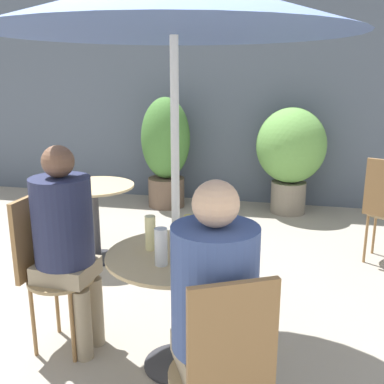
{
  "coord_description": "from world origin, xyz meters",
  "views": [
    {
      "loc": [
        0.83,
        -2.16,
        1.68
      ],
      "look_at": [
        0.23,
        0.47,
        0.96
      ],
      "focal_mm": 42.0,
      "sensor_mm": 36.0,
      "label": 1
    }
  ],
  "objects_px": {
    "beer_glass_1": "(150,233)",
    "bistro_chair_1": "(225,366)",
    "cafe_table_far": "(95,204)",
    "seated_person_0": "(66,234)",
    "seated_person_1": "(213,304)",
    "cafe_table_near": "(176,279)",
    "umbrella": "(174,5)",
    "potted_plant_0": "(166,148)",
    "beer_glass_0": "(189,230)",
    "beer_glass_2": "(161,247)",
    "potted_plant_1": "(291,151)",
    "beer_glass_3": "(204,242)",
    "bistro_chair_0": "(45,260)"
  },
  "relations": [
    {
      "from": "cafe_table_near",
      "to": "beer_glass_0",
      "type": "relative_size",
      "value": 4.4
    },
    {
      "from": "cafe_table_far",
      "to": "beer_glass_2",
      "type": "bearing_deg",
      "value": -54.66
    },
    {
      "from": "cafe_table_far",
      "to": "seated_person_0",
      "type": "bearing_deg",
      "value": -71.93
    },
    {
      "from": "seated_person_0",
      "to": "potted_plant_1",
      "type": "xyz_separation_m",
      "value": [
        1.25,
        3.18,
        0.01
      ]
    },
    {
      "from": "beer_glass_2",
      "to": "beer_glass_3",
      "type": "relative_size",
      "value": 1.14
    },
    {
      "from": "cafe_table_near",
      "to": "bistro_chair_1",
      "type": "distance_m",
      "value": 0.83
    },
    {
      "from": "cafe_table_far",
      "to": "umbrella",
      "type": "distance_m",
      "value": 2.28
    },
    {
      "from": "potted_plant_0",
      "to": "seated_person_1",
      "type": "bearing_deg",
      "value": -71.22
    },
    {
      "from": "seated_person_0",
      "to": "beer_glass_0",
      "type": "relative_size",
      "value": 7.25
    },
    {
      "from": "seated_person_0",
      "to": "beer_glass_2",
      "type": "height_order",
      "value": "seated_person_0"
    },
    {
      "from": "bistro_chair_1",
      "to": "beer_glass_0",
      "type": "xyz_separation_m",
      "value": [
        -0.35,
        0.89,
        0.22
      ]
    },
    {
      "from": "beer_glass_0",
      "to": "potted_plant_1",
      "type": "xyz_separation_m",
      "value": [
        0.54,
        3.05,
        -0.03
      ]
    },
    {
      "from": "cafe_table_near",
      "to": "seated_person_0",
      "type": "distance_m",
      "value": 0.71
    },
    {
      "from": "beer_glass_1",
      "to": "potted_plant_0",
      "type": "xyz_separation_m",
      "value": [
        -0.8,
        3.11,
        -0.05
      ]
    },
    {
      "from": "bistro_chair_1",
      "to": "beer_glass_3",
      "type": "distance_m",
      "value": 0.79
    },
    {
      "from": "potted_plant_0",
      "to": "beer_glass_0",
      "type": "bearing_deg",
      "value": -71.62
    },
    {
      "from": "cafe_table_near",
      "to": "potted_plant_0",
      "type": "bearing_deg",
      "value": 106.95
    },
    {
      "from": "beer_glass_1",
      "to": "beer_glass_3",
      "type": "bearing_deg",
      "value": -6.75
    },
    {
      "from": "beer_glass_1",
      "to": "umbrella",
      "type": "bearing_deg",
      "value": -12.0
    },
    {
      "from": "cafe_table_far",
      "to": "seated_person_0",
      "type": "height_order",
      "value": "seated_person_0"
    },
    {
      "from": "seated_person_0",
      "to": "potted_plant_0",
      "type": "xyz_separation_m",
      "value": [
        -0.28,
        3.12,
        -0.0
      ]
    },
    {
      "from": "potted_plant_0",
      "to": "umbrella",
      "type": "xyz_separation_m",
      "value": [
        0.96,
        -3.15,
        1.23
      ]
    },
    {
      "from": "cafe_table_near",
      "to": "potted_plant_0",
      "type": "height_order",
      "value": "potted_plant_0"
    },
    {
      "from": "cafe_table_far",
      "to": "potted_plant_0",
      "type": "height_order",
      "value": "potted_plant_0"
    },
    {
      "from": "bistro_chair_0",
      "to": "umbrella",
      "type": "distance_m",
      "value": 1.64
    },
    {
      "from": "bistro_chair_1",
      "to": "beer_glass_3",
      "type": "xyz_separation_m",
      "value": [
        -0.23,
        0.73,
        0.22
      ]
    },
    {
      "from": "bistro_chair_1",
      "to": "umbrella",
      "type": "relative_size",
      "value": 0.45
    },
    {
      "from": "beer_glass_0",
      "to": "umbrella",
      "type": "height_order",
      "value": "umbrella"
    },
    {
      "from": "beer_glass_3",
      "to": "beer_glass_2",
      "type": "bearing_deg",
      "value": -142.63
    },
    {
      "from": "potted_plant_0",
      "to": "cafe_table_far",
      "type": "bearing_deg",
      "value": -94.82
    },
    {
      "from": "beer_glass_3",
      "to": "umbrella",
      "type": "height_order",
      "value": "umbrella"
    },
    {
      "from": "potted_plant_1",
      "to": "umbrella",
      "type": "bearing_deg",
      "value": -100.19
    },
    {
      "from": "umbrella",
      "to": "seated_person_1",
      "type": "bearing_deg",
      "value": -62.29
    },
    {
      "from": "seated_person_1",
      "to": "bistro_chair_1",
      "type": "bearing_deg",
      "value": 90.0
    },
    {
      "from": "beer_glass_1",
      "to": "bistro_chair_1",
      "type": "bearing_deg",
      "value": -54.74
    },
    {
      "from": "seated_person_1",
      "to": "potted_plant_1",
      "type": "bearing_deg",
      "value": -121.66
    },
    {
      "from": "beer_glass_0",
      "to": "beer_glass_1",
      "type": "xyz_separation_m",
      "value": [
        -0.19,
        -0.12,
        0.01
      ]
    },
    {
      "from": "bistro_chair_1",
      "to": "cafe_table_far",
      "type": "bearing_deg",
      "value": -82.13
    },
    {
      "from": "cafe_table_near",
      "to": "potted_plant_1",
      "type": "distance_m",
      "value": 3.27
    },
    {
      "from": "beer_glass_0",
      "to": "bistro_chair_0",
      "type": "bearing_deg",
      "value": -171.85
    },
    {
      "from": "cafe_table_near",
      "to": "seated_person_1",
      "type": "relative_size",
      "value": 0.61
    },
    {
      "from": "seated_person_1",
      "to": "beer_glass_1",
      "type": "xyz_separation_m",
      "value": [
        -0.47,
        0.63,
        0.04
      ]
    },
    {
      "from": "bistro_chair_1",
      "to": "seated_person_0",
      "type": "height_order",
      "value": "seated_person_0"
    },
    {
      "from": "cafe_table_far",
      "to": "potted_plant_1",
      "type": "distance_m",
      "value": 2.52
    },
    {
      "from": "bistro_chair_0",
      "to": "beer_glass_3",
      "type": "relative_size",
      "value": 5.51
    },
    {
      "from": "beer_glass_1",
      "to": "beer_glass_2",
      "type": "relative_size",
      "value": 0.99
    },
    {
      "from": "beer_glass_0",
      "to": "beer_glass_2",
      "type": "distance_m",
      "value": 0.32
    },
    {
      "from": "seated_person_0",
      "to": "bistro_chair_0",
      "type": "bearing_deg",
      "value": 90.0
    },
    {
      "from": "bistro_chair_0",
      "to": "beer_glass_2",
      "type": "height_order",
      "value": "bistro_chair_0"
    },
    {
      "from": "beer_glass_2",
      "to": "beer_glass_3",
      "type": "bearing_deg",
      "value": 37.37
    }
  ]
}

